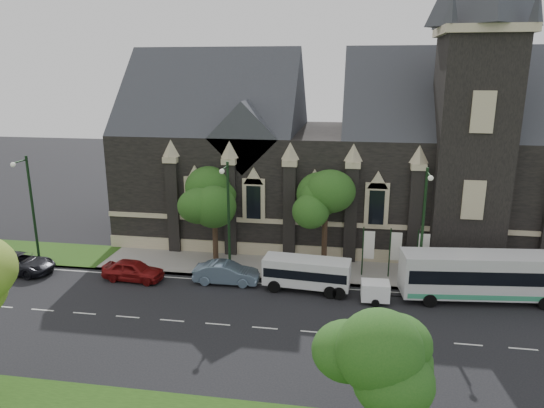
% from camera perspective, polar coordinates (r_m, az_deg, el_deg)
% --- Properties ---
extents(ground, '(160.00, 160.00, 0.00)m').
position_cam_1_polar(ground, '(31.58, -0.82, -14.06)').
color(ground, black).
rests_on(ground, ground).
extents(sidewalk, '(80.00, 5.00, 0.15)m').
position_cam_1_polar(sidewalk, '(40.01, 1.54, -7.39)').
color(sidewalk, gray).
rests_on(sidewalk, ground).
extents(museum, '(40.00, 17.70, 29.90)m').
position_cam_1_polar(museum, '(46.49, 9.45, 5.98)').
color(museum, black).
rests_on(museum, ground).
extents(tree_park_east, '(3.40, 3.40, 6.28)m').
position_cam_1_polar(tree_park_east, '(20.87, 12.04, -16.33)').
color(tree_park_east, black).
rests_on(tree_park_east, ground).
extents(tree_walk_right, '(4.08, 4.08, 7.80)m').
position_cam_1_polar(tree_walk_right, '(39.08, 6.51, 0.84)').
color(tree_walk_right, black).
rests_on(tree_walk_right, ground).
extents(tree_walk_left, '(3.91, 3.91, 7.64)m').
position_cam_1_polar(tree_walk_left, '(40.48, -6.34, 1.22)').
color(tree_walk_left, black).
rests_on(tree_walk_left, ground).
extents(street_lamp_near, '(0.36, 1.88, 9.00)m').
position_cam_1_polar(street_lamp_near, '(36.12, 17.01, -2.10)').
color(street_lamp_near, black).
rests_on(street_lamp_near, ground).
extents(street_lamp_mid, '(0.36, 1.88, 9.00)m').
position_cam_1_polar(street_lamp_mid, '(36.82, -5.09, -1.15)').
color(street_lamp_mid, black).
rests_on(street_lamp_mid, ground).
extents(street_lamp_far, '(0.36, 1.88, 9.00)m').
position_cam_1_polar(street_lamp_far, '(43.51, -25.98, -0.10)').
color(street_lamp_far, black).
rests_on(street_lamp_far, ground).
extents(banner_flag_left, '(0.90, 0.10, 4.00)m').
position_cam_1_polar(banner_flag_left, '(38.45, 10.83, -4.94)').
color(banner_flag_left, black).
rests_on(banner_flag_left, ground).
extents(banner_flag_center, '(0.90, 0.10, 4.00)m').
position_cam_1_polar(banner_flag_center, '(38.57, 13.81, -5.05)').
color(banner_flag_center, black).
rests_on(banner_flag_center, ground).
extents(banner_flag_right, '(0.90, 0.10, 4.00)m').
position_cam_1_polar(banner_flag_right, '(38.81, 16.76, -5.14)').
color(banner_flag_right, black).
rests_on(banner_flag_right, ground).
extents(tour_coach, '(11.79, 3.70, 3.38)m').
position_cam_1_polar(tour_coach, '(37.24, 23.52, -7.54)').
color(tour_coach, silver).
rests_on(tour_coach, ground).
extents(shuttle_bus, '(6.31, 2.67, 2.38)m').
position_cam_1_polar(shuttle_bus, '(36.00, 4.04, -7.81)').
color(shuttle_bus, silver).
rests_on(shuttle_bus, ground).
extents(box_trailer, '(2.76, 1.62, 1.46)m').
position_cam_1_polar(box_trailer, '(35.09, 11.76, -9.74)').
color(box_trailer, white).
rests_on(box_trailer, ground).
extents(sedan, '(4.90, 1.81, 1.60)m').
position_cam_1_polar(sedan, '(37.44, -5.27, -7.88)').
color(sedan, slate).
rests_on(sedan, ground).
extents(car_far_red, '(4.76, 2.18, 1.58)m').
position_cam_1_polar(car_far_red, '(39.23, -15.66, -7.32)').
color(car_far_red, maroon).
rests_on(car_far_red, ground).
extents(car_far_black, '(5.73, 3.01, 1.54)m').
position_cam_1_polar(car_far_black, '(43.88, -26.99, -6.07)').
color(car_far_black, black).
rests_on(car_far_black, ground).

